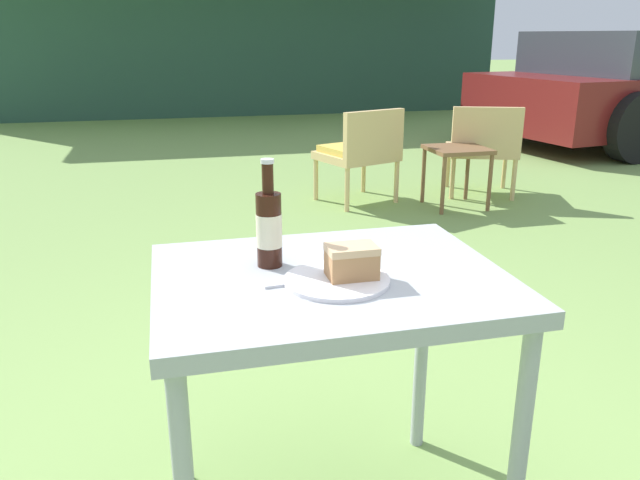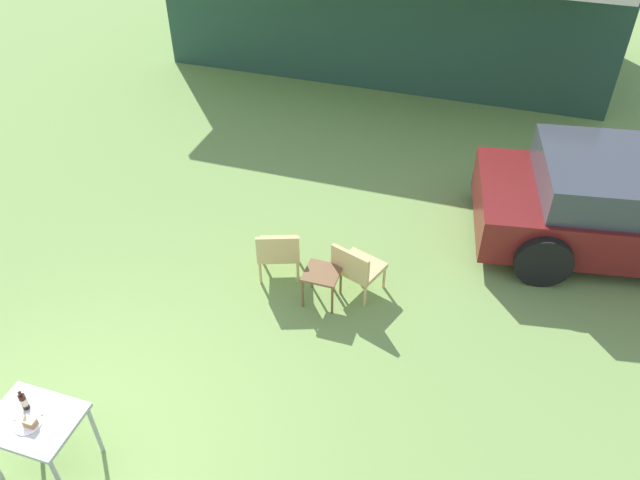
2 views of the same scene
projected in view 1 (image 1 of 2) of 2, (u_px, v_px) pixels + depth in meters
The scene contains 9 objects.
cabin_building at pixel (226, 20), 11.30m from camera, with size 8.68×4.99×3.01m.
wicker_chair_cushioned at pixel (361, 150), 4.75m from camera, with size 0.66×0.62×0.73m.
wicker_chair_plain at pixel (483, 145), 4.96m from camera, with size 0.66×0.63×0.73m.
garden_side_table at pixel (457, 156), 4.64m from camera, with size 0.42×0.41×0.45m.
patio_table at pixel (330, 307), 1.47m from camera, with size 0.80×0.63×0.72m.
cake_on_plate at pixel (345, 270), 1.39m from camera, with size 0.24×0.24×0.08m.
cola_bottle_near at pixel (269, 227), 1.46m from camera, with size 0.06×0.06×0.26m.
fork at pixel (303, 282), 1.38m from camera, with size 0.18×0.03×0.01m.
loose_bottle_cap at pixel (340, 260), 1.51m from camera, with size 0.03×0.03×0.01m.
Camera 1 is at (-0.35, -1.30, 1.24)m, focal length 35.00 mm.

